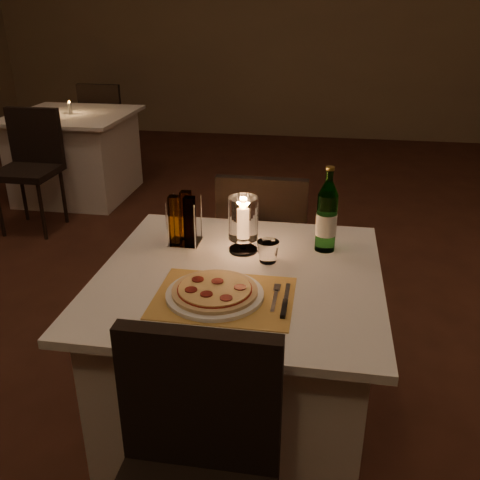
% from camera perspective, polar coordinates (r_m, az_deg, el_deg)
% --- Properties ---
extents(floor, '(8.00, 10.00, 0.02)m').
position_cam_1_polar(floor, '(2.58, 0.46, -15.14)').
color(floor, '#462216').
rests_on(floor, ground).
extents(wall_back, '(8.00, 0.02, 3.00)m').
position_cam_1_polar(wall_back, '(6.99, 7.48, 22.97)').
color(wall_back, '#846D4D').
rests_on(wall_back, ground).
extents(main_table, '(1.00, 1.00, 0.74)m').
position_cam_1_polar(main_table, '(2.10, -0.09, -12.44)').
color(main_table, silver).
rests_on(main_table, ground).
extents(chair_near, '(0.42, 0.42, 0.90)m').
position_cam_1_polar(chair_near, '(1.46, -5.14, -23.45)').
color(chair_near, black).
rests_on(chair_near, ground).
extents(chair_far, '(0.42, 0.42, 0.90)m').
position_cam_1_polar(chair_far, '(2.62, 2.48, -0.07)').
color(chair_far, black).
rests_on(chair_far, ground).
extents(placemat, '(0.45, 0.34, 0.00)m').
position_cam_1_polar(placemat, '(1.75, -1.73, -6.15)').
color(placemat, gold).
rests_on(placemat, main_table).
extents(plate, '(0.32, 0.32, 0.01)m').
position_cam_1_polar(plate, '(1.75, -2.70, -5.81)').
color(plate, white).
rests_on(plate, placemat).
extents(pizza, '(0.28, 0.28, 0.02)m').
position_cam_1_polar(pizza, '(1.74, -2.72, -5.35)').
color(pizza, '#D8B77F').
rests_on(pizza, plate).
extents(fork, '(0.02, 0.18, 0.00)m').
position_cam_1_polar(fork, '(1.75, 3.81, -5.92)').
color(fork, silver).
rests_on(fork, placemat).
extents(knife, '(0.02, 0.22, 0.01)m').
position_cam_1_polar(knife, '(1.70, 4.78, -6.93)').
color(knife, black).
rests_on(knife, placemat).
extents(tumbler, '(0.08, 0.08, 0.08)m').
position_cam_1_polar(tumbler, '(1.97, 3.00, -1.24)').
color(tumbler, white).
rests_on(tumbler, main_table).
extents(water_bottle, '(0.08, 0.08, 0.33)m').
position_cam_1_polar(water_bottle, '(2.05, 9.23, 2.40)').
color(water_bottle, '#62B05F').
rests_on(water_bottle, main_table).
extents(hurricane_candle, '(0.11, 0.11, 0.22)m').
position_cam_1_polar(hurricane_candle, '(2.01, 0.35, 2.13)').
color(hurricane_candle, white).
rests_on(hurricane_candle, main_table).
extents(cruet_caddy, '(0.12, 0.12, 0.21)m').
position_cam_1_polar(cruet_caddy, '(2.10, -6.02, 2.01)').
color(cruet_caddy, white).
rests_on(cruet_caddy, main_table).
extents(neighbor_table_left, '(1.00, 1.00, 0.74)m').
position_cam_1_polar(neighbor_table_left, '(5.00, -17.09, 8.64)').
color(neighbor_table_left, silver).
rests_on(neighbor_table_left, ground).
extents(neighbor_chair_la, '(0.42, 0.42, 0.90)m').
position_cam_1_polar(neighbor_chair_la, '(4.35, -21.37, 8.23)').
color(neighbor_chair_la, black).
rests_on(neighbor_chair_la, ground).
extents(neighbor_chair_lb, '(0.42, 0.42, 0.90)m').
position_cam_1_polar(neighbor_chair_lb, '(5.60, -14.16, 12.39)').
color(neighbor_chair_lb, black).
rests_on(neighbor_chair_lb, ground).
extents(neighbor_candle_left, '(0.03, 0.03, 0.11)m').
position_cam_1_polar(neighbor_candle_left, '(4.92, -17.69, 13.29)').
color(neighbor_candle_left, white).
rests_on(neighbor_candle_left, neighbor_table_left).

